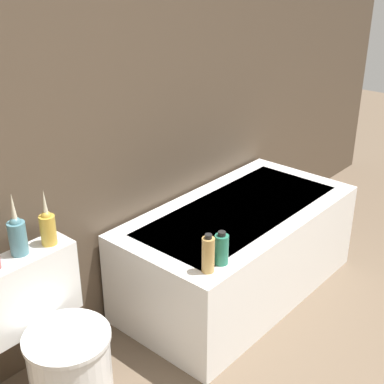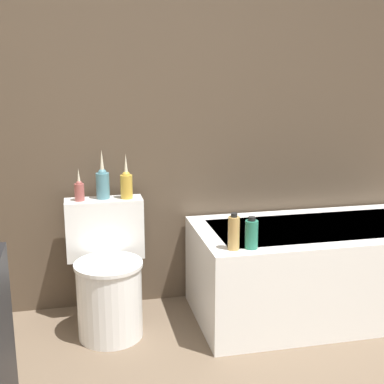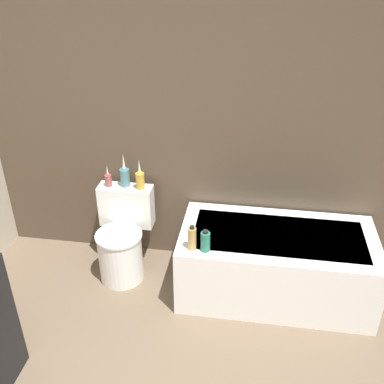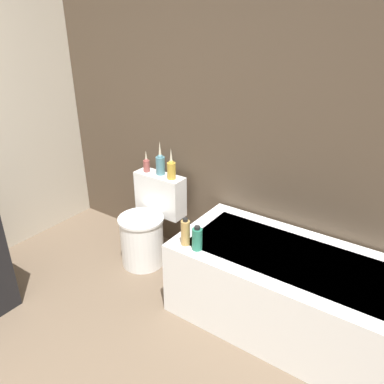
{
  "view_description": "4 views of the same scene",
  "coord_description": "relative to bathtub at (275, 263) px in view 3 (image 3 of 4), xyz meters",
  "views": [
    {
      "loc": [
        -1.35,
        0.39,
        1.9
      ],
      "look_at": [
        0.27,
        1.81,
        0.9
      ],
      "focal_mm": 50.0,
      "sensor_mm": 36.0,
      "label": 1
    },
    {
      "loc": [
        -0.51,
        -0.78,
        1.48
      ],
      "look_at": [
        0.05,
        1.75,
        0.84
      ],
      "focal_mm": 50.0,
      "sensor_mm": 36.0,
      "label": 2
    },
    {
      "loc": [
        0.63,
        -0.82,
        2.46
      ],
      "look_at": [
        0.24,
        1.76,
        0.96
      ],
      "focal_mm": 42.0,
      "sensor_mm": 36.0,
      "label": 3
    },
    {
      "loc": [
        1.46,
        0.02,
        1.9
      ],
      "look_at": [
        0.3,
        1.7,
        0.93
      ],
      "focal_mm": 35.0,
      "sensor_mm": 36.0,
      "label": 4
    }
  ],
  "objects": [
    {
      "name": "wall_back_tiled",
      "position": [
        -0.85,
        0.42,
        1.03
      ],
      "size": [
        6.4,
        0.06,
        2.6
      ],
      "color": "brown",
      "rests_on": "ground_plane"
    },
    {
      "name": "bathtub",
      "position": [
        0.0,
        0.0,
        0.0
      ],
      "size": [
        1.45,
        0.73,
        0.54
      ],
      "color": "white",
      "rests_on": "ground"
    },
    {
      "name": "toilet",
      "position": [
        -1.22,
        0.06,
        0.04
      ],
      "size": [
        0.44,
        0.52,
        0.71
      ],
      "color": "white",
      "rests_on": "ground"
    },
    {
      "name": "vase_gold",
      "position": [
        -1.36,
        0.23,
        0.5
      ],
      "size": [
        0.05,
        0.05,
        0.18
      ],
      "color": "#994C47",
      "rests_on": "toilet"
    },
    {
      "name": "vase_silver",
      "position": [
        -1.22,
        0.25,
        0.53
      ],
      "size": [
        0.08,
        0.08,
        0.28
      ],
      "color": "teal",
      "rests_on": "toilet"
    },
    {
      "name": "vase_bronze",
      "position": [
        -1.09,
        0.23,
        0.53
      ],
      "size": [
        0.07,
        0.07,
        0.26
      ],
      "color": "gold",
      "rests_on": "toilet"
    },
    {
      "name": "shampoo_bottle_tall",
      "position": [
        -0.6,
        -0.27,
        0.36
      ],
      "size": [
        0.06,
        0.06,
        0.19
      ],
      "color": "tan",
      "rests_on": "bathtub"
    },
    {
      "name": "shampoo_bottle_short",
      "position": [
        -0.51,
        -0.27,
        0.34
      ],
      "size": [
        0.07,
        0.07,
        0.17
      ],
      "color": "#267259",
      "rests_on": "bathtub"
    }
  ]
}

